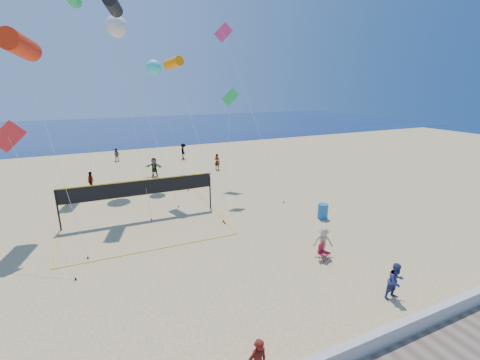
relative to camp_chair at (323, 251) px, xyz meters
name	(u,v)px	position (x,y,z in m)	size (l,w,h in m)	color
ground	(236,323)	(-5.80, -2.32, -0.50)	(120.00, 120.00, 0.00)	#D5BB78
ocean	(113,129)	(-5.80, 59.68, -0.48)	(140.00, 50.00, 0.03)	navy
bystander_a	(396,281)	(0.73, -3.69, 0.30)	(0.77, 0.60, 1.59)	navy
bystander_b	(323,241)	(0.32, 0.39, 0.26)	(0.99, 0.57, 1.53)	tan
far_person_0	(91,181)	(-10.41, 17.26, 0.30)	(0.93, 0.39, 1.59)	gray
far_person_1	(154,167)	(-4.78, 19.39, 0.42)	(1.70, 0.54, 1.83)	gray
far_person_2	(217,162)	(1.69, 19.36, 0.34)	(0.61, 0.40, 1.68)	gray
far_person_3	(117,155)	(-7.54, 27.82, 0.25)	(0.73, 0.57, 1.50)	gray
far_person_4	(183,151)	(-0.13, 25.96, 0.41)	(1.17, 0.67, 1.81)	gray
camp_chair	(323,251)	(0.00, 0.00, 0.00)	(0.61, 0.70, 0.99)	#B8152D
trash_barrel	(323,211)	(3.43, 4.27, 0.00)	(0.66, 0.66, 0.99)	#1960A5
volleyball_net	(140,192)	(-7.45, 9.37, 1.31)	(10.00, 9.85, 2.62)	black
kite_0	(20,45)	(-12.88, 11.09, 10.11)	(3.09, 7.62, 11.40)	red
kite_1	(113,5)	(-7.62, 13.26, 13.00)	(1.45, 5.78, 14.09)	black
kite_2	(174,63)	(-3.82, 13.26, 9.54)	(1.68, 8.12, 10.53)	orange
kite_3	(11,143)	(-13.52, 7.61, 5.25)	(3.21, 4.82, 6.86)	red
kite_4	(230,105)	(-0.37, 10.88, 6.64)	(3.39, 4.94, 8.37)	green
kite_5	(227,43)	(1.68, 16.28, 11.54)	(1.85, 9.49, 13.78)	#C43076
kite_6	(117,27)	(-7.02, 18.59, 12.55)	(3.36, 9.44, 13.90)	silver
kite_7	(154,68)	(-4.46, 17.60, 9.43)	(2.09, 4.63, 10.56)	#34D8D5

